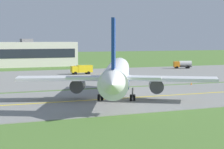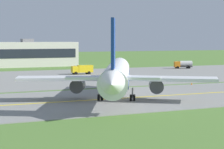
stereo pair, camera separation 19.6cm
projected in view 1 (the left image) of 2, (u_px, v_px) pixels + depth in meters
The scene contains 8 objects.
ground_plane at pixel (106, 100), 70.60m from camera, with size 500.00×500.00×0.00m, color #517A33.
taxiway_strip at pixel (106, 99), 70.60m from camera, with size 240.00×28.00×0.10m, color gray.
apron_pad at pixel (79, 77), 112.94m from camera, with size 140.00×52.00×0.10m, color gray.
taxiway_centreline at pixel (106, 99), 70.60m from camera, with size 220.00×0.60×0.01m, color yellow.
airplane_lead at pixel (117, 75), 70.25m from camera, with size 30.73×37.10×12.70m.
service_truck_baggage at pixel (82, 69), 120.61m from camera, with size 6.07×2.52×2.60m.
service_truck_catering at pixel (183, 64), 144.15m from camera, with size 6.34×3.83×2.65m.
traffic_cone_mid_edge at pixel (191, 84), 92.86m from camera, with size 0.44×0.44×0.60m, color orange.
Camera 1 is at (-27.04, -64.59, 10.04)m, focal length 68.59 mm.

